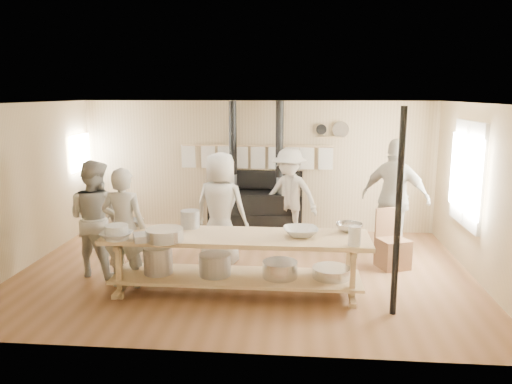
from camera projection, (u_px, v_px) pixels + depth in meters
ground at (244, 271)px, 7.82m from camera, size 7.00×7.00×0.00m
room_shell at (243, 169)px, 7.50m from camera, size 7.00×7.00×7.00m
window_right at (468, 174)px, 7.81m from camera, size 0.09×1.50×1.65m
left_opening at (80, 153)px, 9.76m from camera, size 0.00×0.90×0.90m
stove at (256, 208)px, 9.78m from camera, size 1.90×0.75×2.60m
towel_rail at (257, 155)px, 9.86m from camera, size 3.00×0.04×0.47m
back_wall_shelf at (332, 132)px, 9.68m from camera, size 0.63×0.14×0.32m
prep_table at (236, 258)px, 6.84m from camera, size 3.60×0.90×0.85m
support_post at (398, 214)px, 6.06m from camera, size 0.08×0.08×2.60m
cook_far_left at (124, 228)px, 7.07m from camera, size 0.64×0.43×1.73m
cook_left at (95, 218)px, 7.54m from camera, size 1.01×0.88×1.77m
cook_center at (221, 208)px, 8.08m from camera, size 1.02×0.80×1.83m
cook_right at (395, 198)px, 8.43m from camera, size 1.26×1.01×2.01m
cook_by_window at (289, 195)px, 9.28m from camera, size 1.30×1.05×1.76m
chair at (392, 250)px, 7.96m from camera, size 0.57×0.57×0.94m
bowl_white_a at (116, 236)px, 6.57m from camera, size 0.48×0.48×0.10m
bowl_steel_a at (133, 223)px, 7.22m from camera, size 0.43×0.43×0.09m
bowl_white_b at (301, 232)px, 6.73m from camera, size 0.52×0.52×0.11m
bowl_steel_b at (349, 227)px, 6.95m from camera, size 0.42×0.42×0.12m
roasting_pan at (150, 237)px, 6.54m from camera, size 0.49×0.42×0.09m
mixing_bowl_large at (165, 235)px, 6.51m from camera, size 0.52×0.52×0.16m
bucket_galv at (190, 219)px, 7.13m from camera, size 0.28×0.28×0.25m
deep_bowl_enamel at (117, 232)px, 6.56m from camera, size 0.40×0.40×0.19m
pitcher at (355, 236)px, 6.29m from camera, size 0.18×0.18×0.25m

